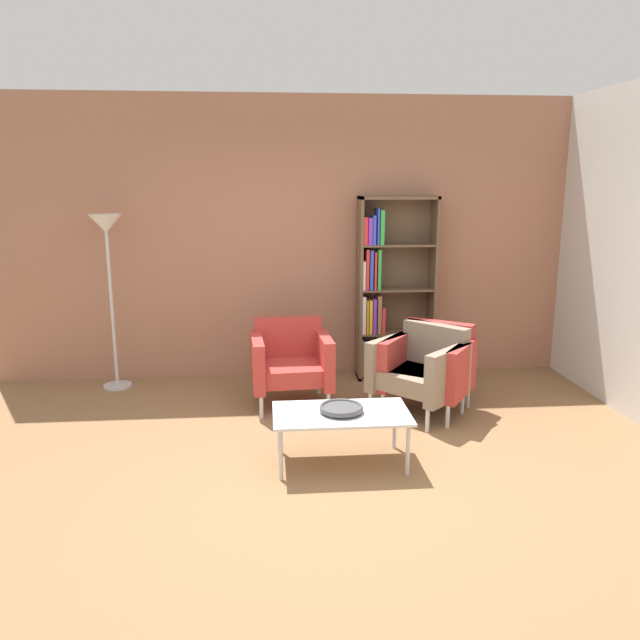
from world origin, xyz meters
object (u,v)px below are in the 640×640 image
at_px(bookshelf_tall, 387,291).
at_px(armchair_corner_red, 422,368).
at_px(decorative_bowl, 341,408).
at_px(armchair_near_window, 430,365).
at_px(coffee_table_low, 341,416).
at_px(floor_lamp_torchiere, 107,245).
at_px(armchair_by_bookshelf, 291,361).

height_order(bookshelf_tall, armchair_corner_red, bookshelf_tall).
bearing_deg(decorative_bowl, bookshelf_tall, 70.58).
xyz_separation_m(bookshelf_tall, decorative_bowl, (-0.72, -2.05, -0.50)).
relative_size(decorative_bowl, armchair_near_window, 0.34).
bearing_deg(bookshelf_tall, coffee_table_low, -109.42).
bearing_deg(armchair_near_window, floor_lamp_torchiere, -161.74).
bearing_deg(armchair_by_bookshelf, armchair_corner_red, -20.02).
bearing_deg(coffee_table_low, armchair_near_window, 48.35).
relative_size(armchair_corner_red, armchair_near_window, 1.00).
distance_m(coffee_table_low, armchair_near_window, 1.41).
bearing_deg(coffee_table_low, armchair_corner_red, 49.36).
height_order(bookshelf_tall, floor_lamp_torchiere, bookshelf_tall).
xyz_separation_m(bookshelf_tall, coffee_table_low, (-0.72, -2.05, -0.57)).
height_order(decorative_bowl, armchair_corner_red, armchair_corner_red).
xyz_separation_m(decorative_bowl, armchair_near_window, (0.94, 1.05, -0.02)).
bearing_deg(armchair_near_window, decorative_bowl, -96.98).
distance_m(coffee_table_low, armchair_corner_red, 1.29).
bearing_deg(decorative_bowl, armchair_corner_red, 49.36).
height_order(armchair_by_bookshelf, armchair_near_window, same).
bearing_deg(armchair_near_window, armchair_corner_red, -107.98).
height_order(coffee_table_low, armchair_by_bookshelf, armchair_by_bookshelf).
relative_size(coffee_table_low, armchair_by_bookshelf, 1.28).
xyz_separation_m(bookshelf_tall, floor_lamp_torchiere, (-2.78, -0.11, 0.51)).
relative_size(coffee_table_low, decorative_bowl, 3.12).
distance_m(coffee_table_low, decorative_bowl, 0.07).
bearing_deg(floor_lamp_torchiere, decorative_bowl, -43.22).
bearing_deg(armchair_by_bookshelf, armchair_near_window, -15.72).
distance_m(armchair_by_bookshelf, armchair_near_window, 1.28).
bearing_deg(armchair_near_window, armchair_by_bookshelf, -157.19).
height_order(coffee_table_low, armchair_near_window, armchair_near_window).
bearing_deg(bookshelf_tall, decorative_bowl, -109.42).
distance_m(armchair_by_bookshelf, armchair_corner_red, 1.21).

